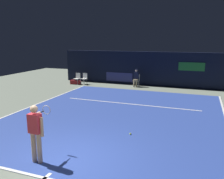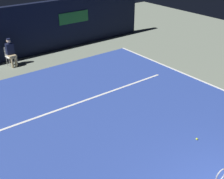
% 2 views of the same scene
% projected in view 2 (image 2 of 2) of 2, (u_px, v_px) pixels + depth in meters
% --- Properties ---
extents(ground_plane, '(29.08, 29.08, 0.00)m').
position_uv_depth(ground_plane, '(121.00, 123.00, 10.12)').
color(ground_plane, gray).
extents(court_surface, '(9.66, 11.43, 0.01)m').
position_uv_depth(court_surface, '(121.00, 123.00, 10.12)').
color(court_surface, '#2D479E').
rests_on(court_surface, ground).
extents(line_sideline_left, '(0.10, 11.43, 0.01)m').
position_uv_depth(line_sideline_left, '(210.00, 84.00, 12.70)').
color(line_sideline_left, white).
rests_on(line_sideline_left, court_surface).
extents(line_service, '(7.53, 0.10, 0.01)m').
position_uv_depth(line_service, '(87.00, 100.00, 11.53)').
color(line_service, white).
rests_on(line_service, court_surface).
extents(back_wall, '(14.58, 0.33, 2.60)m').
position_uv_depth(back_wall, '(22.00, 32.00, 15.06)').
color(back_wall, black).
rests_on(back_wall, ground).
extents(line_judge_on_chair, '(0.45, 0.54, 1.32)m').
position_uv_depth(line_judge_on_chair, '(11.00, 52.00, 14.23)').
color(line_judge_on_chair, white).
rests_on(line_judge_on_chair, ground).
extents(tennis_ball, '(0.07, 0.07, 0.07)m').
position_uv_depth(tennis_ball, '(197.00, 139.00, 9.27)').
color(tennis_ball, '#CCE033').
rests_on(tennis_ball, court_surface).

